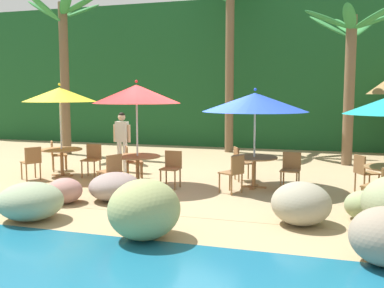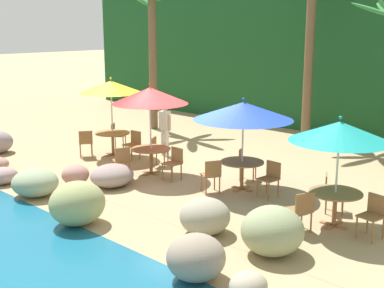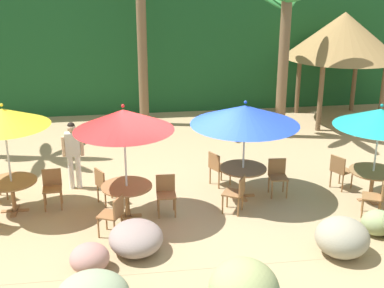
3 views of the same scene
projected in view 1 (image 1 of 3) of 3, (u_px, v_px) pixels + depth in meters
The scene contains 25 objects.
ground_plane at pixel (188, 186), 10.86m from camera, with size 120.00×120.00×0.00m, color tan.
terrace_deck at pixel (188, 186), 10.86m from camera, with size 18.00×5.20×0.01m.
foliage_backdrop at pixel (252, 75), 19.07m from camera, with size 28.00×2.40×6.00m.
rock_seawall at pixel (109, 196), 8.23m from camera, with size 17.32×3.32×0.93m.
umbrella_yellow at pixel (60, 95), 11.93m from camera, with size 1.94×1.94×2.50m.
dining_table_yellow at pixel (62, 153), 12.11m from camera, with size 1.10×1.10×0.74m.
chair_yellow_seaward at pixel (92, 158), 12.03m from camera, with size 0.45×0.46×0.87m.
chair_yellow_inland at pixel (56, 153), 12.88m from camera, with size 0.60×0.59×0.87m.
chair_yellow_left at pixel (32, 161), 11.51m from camera, with size 0.59×0.59×0.87m.
umbrella_red at pixel (137, 94), 10.62m from camera, with size 2.10×2.10×2.55m.
dining_table_red at pixel (138, 161), 10.80m from camera, with size 1.10×1.10×0.74m.
chair_red_seaward at pixel (172, 166), 10.63m from camera, with size 0.43×0.44×0.87m.
chair_red_inland at pixel (131, 160), 11.62m from camera, with size 0.58×0.58×0.87m.
chair_red_left at pixel (111, 170), 10.13m from camera, with size 0.57×0.56×0.87m.
umbrella_blue at pixel (255, 102), 10.46m from camera, with size 2.49×2.49×2.36m.
dining_table_blue at pixel (254, 162), 10.62m from camera, with size 1.10×1.10×0.74m.
chair_blue_seaward at pixel (291, 168), 10.40m from camera, with size 0.45×0.46×0.87m.
chair_blue_inland at pixel (240, 161), 11.44m from camera, with size 0.57×0.57×0.87m.
chair_blue_left at pixel (234, 171), 9.97m from camera, with size 0.58×0.57×0.87m.
chair_teal_inland at pixel (364, 171), 10.00m from camera, with size 0.58×0.57×0.87m.
chair_teal_left at pixel (380, 185), 8.52m from camera, with size 0.57×0.57×0.87m.
palm_tree_nearest at pixel (64, 49), 16.13m from camera, with size 3.13×3.01×5.65m.
palm_tree_second at pixel (230, 31), 16.62m from camera, with size 3.47×3.49×6.59m.
palm_tree_third at pixel (351, 57), 13.68m from camera, with size 3.01×3.07×4.77m.
waiter_in_white at pixel (122, 137), 12.74m from camera, with size 0.52×0.21×1.70m.
Camera 1 is at (3.25, -10.17, 2.25)m, focal length 41.96 mm.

